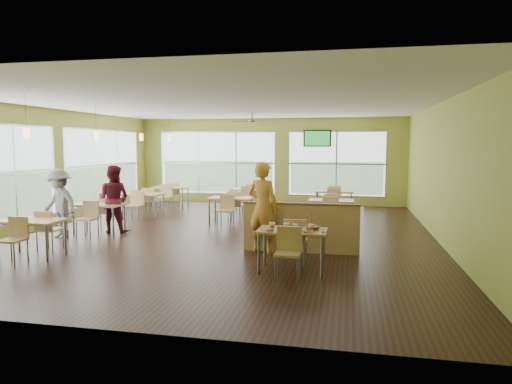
% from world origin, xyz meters
% --- Properties ---
extents(room, '(12.00, 12.04, 3.20)m').
position_xyz_m(room, '(0.00, 0.00, 1.60)').
color(room, black).
rests_on(room, ground).
extents(window_bays, '(9.24, 10.24, 2.38)m').
position_xyz_m(window_bays, '(-2.65, 3.08, 1.48)').
color(window_bays, white).
rests_on(window_bays, room).
extents(main_table, '(1.22, 1.52, 0.87)m').
position_xyz_m(main_table, '(2.00, -3.00, 0.63)').
color(main_table, tan).
rests_on(main_table, floor).
extents(half_wall_divider, '(2.40, 0.14, 1.04)m').
position_xyz_m(half_wall_divider, '(2.00, -1.55, 0.52)').
color(half_wall_divider, tan).
rests_on(half_wall_divider, floor).
extents(dining_tables, '(6.92, 8.72, 0.87)m').
position_xyz_m(dining_tables, '(-1.05, 1.71, 0.63)').
color(dining_tables, tan).
rests_on(dining_tables, floor).
extents(pendant_lights, '(0.11, 7.31, 0.86)m').
position_xyz_m(pendant_lights, '(-3.20, 0.68, 2.45)').
color(pendant_lights, '#2D2119').
rests_on(pendant_lights, ceiling).
extents(ceiling_fan, '(1.25, 1.25, 0.29)m').
position_xyz_m(ceiling_fan, '(-0.00, 3.00, 2.95)').
color(ceiling_fan, '#2D2119').
rests_on(ceiling_fan, ceiling).
extents(tv_backwall, '(1.00, 0.07, 0.60)m').
position_xyz_m(tv_backwall, '(1.80, 5.90, 2.45)').
color(tv_backwall, black).
rests_on(tv_backwall, wall_back).
extents(man_plaid, '(0.81, 0.68, 1.89)m').
position_xyz_m(man_plaid, '(1.24, -1.72, 0.95)').
color(man_plaid, '#CE6216').
rests_on(man_plaid, floor).
extents(patron_maroon, '(0.84, 0.65, 1.71)m').
position_xyz_m(patron_maroon, '(-2.88, -0.34, 0.86)').
color(patron_maroon, maroon).
rests_on(patron_maroon, floor).
extents(patron_grey, '(1.21, 0.92, 1.65)m').
position_xyz_m(patron_grey, '(-3.84, -1.17, 0.83)').
color(patron_grey, slate).
rests_on(patron_grey, floor).
extents(cup_blue, '(0.10, 0.10, 0.36)m').
position_xyz_m(cup_blue, '(1.66, -3.12, 0.82)').
color(cup_blue, white).
rests_on(cup_blue, main_table).
extents(cup_yellow, '(0.10, 0.10, 0.37)m').
position_xyz_m(cup_yellow, '(1.92, -3.16, 0.82)').
color(cup_yellow, white).
rests_on(cup_yellow, main_table).
extents(cup_red_near, '(0.09, 0.09, 0.32)m').
position_xyz_m(cup_red_near, '(2.06, -3.12, 0.81)').
color(cup_red_near, white).
rests_on(cup_red_near, main_table).
extents(cup_red_far, '(0.10, 0.10, 0.36)m').
position_xyz_m(cup_red_far, '(2.34, -3.15, 0.82)').
color(cup_red_far, white).
rests_on(cup_red_far, main_table).
extents(food_basket, '(0.25, 0.25, 0.06)m').
position_xyz_m(food_basket, '(2.35, -2.93, 0.78)').
color(food_basket, black).
rests_on(food_basket, main_table).
extents(ketchup_cup, '(0.05, 0.05, 0.02)m').
position_xyz_m(ketchup_cup, '(2.55, -3.17, 0.76)').
color(ketchup_cup, '#AA2218').
rests_on(ketchup_cup, main_table).
extents(wrapper_left, '(0.19, 0.18, 0.04)m').
position_xyz_m(wrapper_left, '(1.63, -3.20, 0.77)').
color(wrapper_left, olive).
rests_on(wrapper_left, main_table).
extents(wrapper_mid, '(0.19, 0.17, 0.04)m').
position_xyz_m(wrapper_mid, '(2.00, -2.96, 0.77)').
color(wrapper_mid, olive).
rests_on(wrapper_mid, main_table).
extents(wrapper_right, '(0.13, 0.12, 0.03)m').
position_xyz_m(wrapper_right, '(2.26, -3.23, 0.77)').
color(wrapper_right, olive).
rests_on(wrapper_right, main_table).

